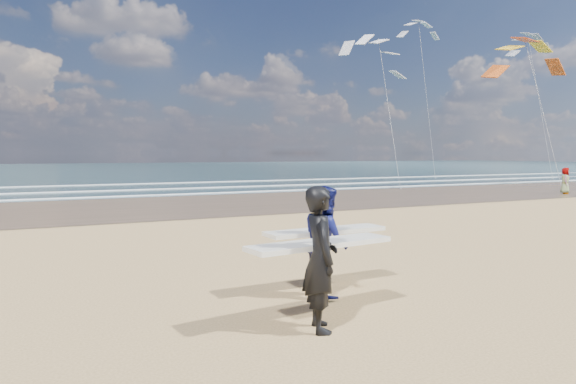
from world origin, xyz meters
TOP-DOWN VIEW (x-y plane):
  - wet_sand_strip at (20.00, 18.00)m, footprint 220.00×12.00m
  - ocean at (20.00, 72.00)m, footprint 220.00×100.00m
  - foam_breakers at (20.00, 28.10)m, footprint 220.00×11.70m
  - surfer_near at (-0.18, 0.11)m, footprint 2.25×1.15m
  - surfer_far at (0.73, 1.52)m, footprint 2.22×1.17m
  - beachgoer_0 at (24.01, 13.88)m, footprint 0.89×0.84m
  - kite_0 at (26.53, 18.04)m, footprint 7.11×4.88m
  - kite_1 at (18.74, 23.95)m, footprint 5.67×4.72m
  - kite_2 at (39.28, 27.94)m, footprint 5.59×4.71m
  - kite_5 at (30.73, 33.76)m, footprint 4.90×4.64m

SIDE VIEW (x-z plane):
  - wet_sand_strip at x=20.00m, z-range 0.00..0.01m
  - ocean at x=20.00m, z-range 0.00..0.02m
  - foam_breakers at x=20.00m, z-range 0.02..0.08m
  - beachgoer_0 at x=24.01m, z-range 0.00..1.53m
  - surfer_far at x=0.73m, z-range 0.01..1.84m
  - surfer_near at x=-0.18m, z-range 0.01..1.94m
  - kite_1 at x=18.74m, z-range 0.55..12.17m
  - kite_0 at x=26.53m, z-range 1.10..12.63m
  - kite_2 at x=39.28m, z-range 0.58..15.57m
  - kite_5 at x=30.73m, z-range 0.33..16.85m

